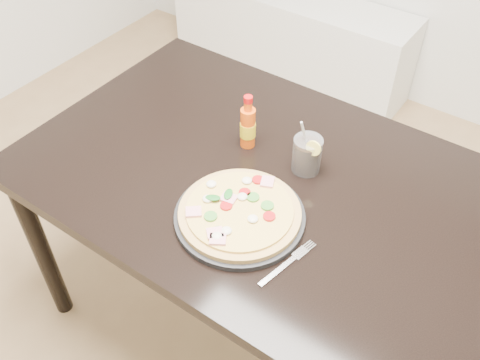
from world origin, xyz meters
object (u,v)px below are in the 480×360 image
Objects in this scene: plate at (240,217)px; hot_sauce_bottle at (248,126)px; fork at (289,262)px; pizza at (239,212)px; dining_table at (263,196)px; media_console at (289,37)px; cola_cup at (307,155)px.

hot_sauce_bottle is at bearing 120.60° from plate.
fork is (0.33, -0.30, -0.07)m from hot_sauce_bottle.
dining_table is at bearing 101.15° from pizza.
dining_table is at bearing 146.33° from fork.
hot_sauce_bottle reaches higher than media_console.
dining_table is at bearing 101.69° from plate.
plate reaches higher than dining_table.
hot_sauce_bottle reaches higher than plate.
fork is (0.18, -0.05, -0.02)m from pizza.
pizza is 0.19m from fork.
pizza is at bearing -99.73° from cola_cup.
cola_cup is 0.92× the size of fork.
cola_cup is (0.08, 0.09, 0.13)m from dining_table.
plate is 0.30m from hot_sauce_bottle.
pizza reaches higher than fork.
plate is 0.27m from cola_cup.
pizza is (0.03, -0.17, 0.11)m from dining_table.
dining_table is 0.21m from pizza.
plate is 1.97× the size of cola_cup.
dining_table is at bearing -36.17° from hot_sauce_bottle.
media_console is at bearing 121.88° from cola_cup.
fork is at bearing -66.51° from cola_cup.
plate is 1.07× the size of pizza.
plate is at bearing -59.40° from hot_sauce_bottle.
fork is (0.18, -0.05, -0.01)m from plate.
pizza is at bearing -156.49° from plate.
cola_cup reaches higher than plate.
plate is 0.24× the size of media_console.
fork is at bearing -45.56° from dining_table.
dining_table is at bearing -62.10° from media_console.
pizza is at bearing -63.67° from media_console.
plate is at bearing -78.31° from dining_table.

